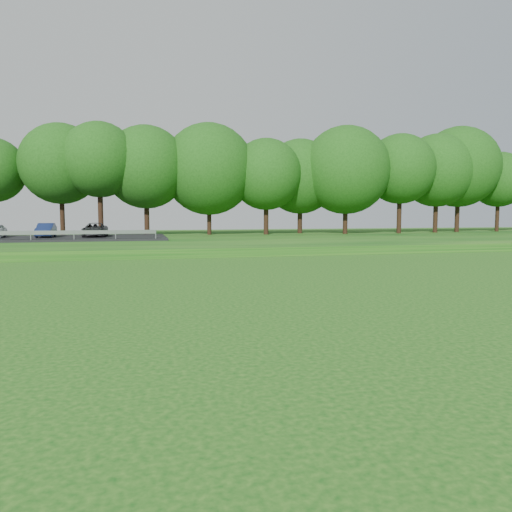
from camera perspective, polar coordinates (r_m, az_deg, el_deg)
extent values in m
cube|color=#0D4710|center=(48.82, 3.80, 1.96)|extent=(130.00, 30.00, 0.60)
cube|color=gray|center=(35.76, 10.55, 0.31)|extent=(130.00, 1.60, 0.04)
cube|color=black|center=(46.49, -25.28, 1.81)|extent=(24.00, 9.00, 0.18)
imported|color=navy|center=(46.10, -22.88, 2.74)|extent=(1.27, 3.64, 1.20)
imported|color=#313136|center=(45.64, -17.91, 2.87)|extent=(1.99, 4.32, 1.20)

